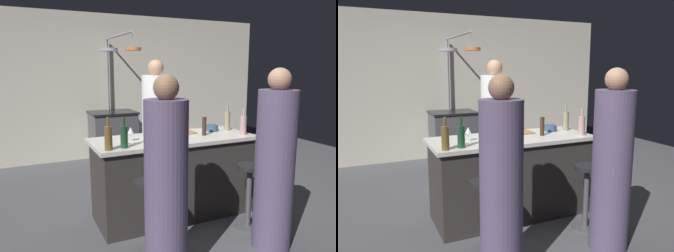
% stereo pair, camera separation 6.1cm
% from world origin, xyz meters
% --- Properties ---
extents(ground_plane, '(9.00, 9.00, 0.00)m').
position_xyz_m(ground_plane, '(0.00, 0.00, 0.00)').
color(ground_plane, '#4C4C51').
extents(back_wall, '(6.40, 0.16, 2.60)m').
position_xyz_m(back_wall, '(0.00, 2.85, 1.30)').
color(back_wall, beige).
rests_on(back_wall, ground_plane).
extents(kitchen_island, '(1.80, 0.72, 0.90)m').
position_xyz_m(kitchen_island, '(0.00, 0.00, 0.45)').
color(kitchen_island, '#332D2B').
rests_on(kitchen_island, ground_plane).
extents(stove_range, '(0.80, 0.64, 0.89)m').
position_xyz_m(stove_range, '(0.00, 2.45, 0.45)').
color(stove_range, '#47474C').
rests_on(stove_range, ground_plane).
extents(chef, '(0.37, 0.37, 1.76)m').
position_xyz_m(chef, '(0.15, 0.85, 0.81)').
color(chef, white).
rests_on(chef, ground_plane).
extents(bar_stool_left, '(0.28, 0.28, 0.68)m').
position_xyz_m(bar_stool_left, '(-0.55, -0.62, 0.38)').
color(bar_stool_left, '#4C4C51').
rests_on(bar_stool_left, ground_plane).
extents(guest_left, '(0.34, 0.34, 1.61)m').
position_xyz_m(guest_left, '(-0.55, -0.98, 0.75)').
color(guest_left, '#594C6B').
rests_on(guest_left, ground_plane).
extents(bar_stool_right, '(0.28, 0.28, 0.68)m').
position_xyz_m(bar_stool_right, '(0.56, -0.62, 0.38)').
color(bar_stool_right, '#4C4C51').
rests_on(bar_stool_right, ground_plane).
extents(guest_right, '(0.35, 0.35, 1.65)m').
position_xyz_m(guest_right, '(0.52, -1.00, 0.77)').
color(guest_right, '#594C6B').
rests_on(guest_right, ground_plane).
extents(overhead_pot_rack, '(0.60, 1.42, 2.17)m').
position_xyz_m(overhead_pot_rack, '(-0.07, 1.99, 1.65)').
color(overhead_pot_rack, gray).
rests_on(overhead_pot_rack, ground_plane).
extents(potted_plant, '(0.36, 0.36, 0.52)m').
position_xyz_m(potted_plant, '(1.63, 0.92, 0.30)').
color(potted_plant, brown).
rests_on(potted_plant, ground_plane).
extents(cutting_board, '(0.32, 0.22, 0.02)m').
position_xyz_m(cutting_board, '(0.16, 0.15, 0.91)').
color(cutting_board, '#997047').
rests_on(cutting_board, kitchen_island).
extents(pepper_mill, '(0.05, 0.05, 0.21)m').
position_xyz_m(pepper_mill, '(0.35, -0.06, 1.01)').
color(pepper_mill, '#382319').
rests_on(pepper_mill, kitchen_island).
extents(wine_bottle_dark, '(0.07, 0.07, 0.30)m').
position_xyz_m(wine_bottle_dark, '(-0.20, 0.27, 1.01)').
color(wine_bottle_dark, black).
rests_on(wine_bottle_dark, kitchen_island).
extents(wine_bottle_amber, '(0.07, 0.07, 0.31)m').
position_xyz_m(wine_bottle_amber, '(-0.80, -0.27, 1.02)').
color(wine_bottle_amber, brown).
rests_on(wine_bottle_amber, kitchen_island).
extents(wine_bottle_green, '(0.07, 0.07, 0.30)m').
position_xyz_m(wine_bottle_green, '(-0.64, -0.24, 1.01)').
color(wine_bottle_green, '#193D23').
rests_on(wine_bottle_green, kitchen_island).
extents(wine_bottle_white, '(0.07, 0.07, 0.31)m').
position_xyz_m(wine_bottle_white, '(0.77, 0.10, 1.02)').
color(wine_bottle_white, gray).
rests_on(wine_bottle_white, kitchen_island).
extents(wine_bottle_rose, '(0.07, 0.07, 0.30)m').
position_xyz_m(wine_bottle_rose, '(0.77, -0.22, 1.02)').
color(wine_bottle_rose, '#B78C8E').
rests_on(wine_bottle_rose, kitchen_island).
extents(wine_glass_by_chef, '(0.07, 0.07, 0.15)m').
position_xyz_m(wine_glass_by_chef, '(-0.03, -0.08, 1.01)').
color(wine_glass_by_chef, silver).
rests_on(wine_glass_by_chef, kitchen_island).
extents(wine_glass_near_left_guest, '(0.07, 0.07, 0.15)m').
position_xyz_m(wine_glass_near_left_guest, '(-0.06, 0.26, 1.01)').
color(wine_glass_near_left_guest, silver).
rests_on(wine_glass_near_left_guest, kitchen_island).
extents(wine_glass_near_right_guest, '(0.07, 0.07, 0.15)m').
position_xyz_m(wine_glass_near_right_guest, '(-0.49, 0.01, 1.01)').
color(wine_glass_near_right_guest, silver).
rests_on(wine_glass_near_right_guest, kitchen_island).
extents(mixing_bowl_blue, '(0.14, 0.14, 0.07)m').
position_xyz_m(mixing_bowl_blue, '(0.58, 0.13, 0.94)').
color(mixing_bowl_blue, '#334C6B').
rests_on(mixing_bowl_blue, kitchen_island).
extents(mixing_bowl_ceramic, '(0.18, 0.18, 0.06)m').
position_xyz_m(mixing_bowl_ceramic, '(-0.14, 0.07, 0.93)').
color(mixing_bowl_ceramic, silver).
rests_on(mixing_bowl_ceramic, kitchen_island).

